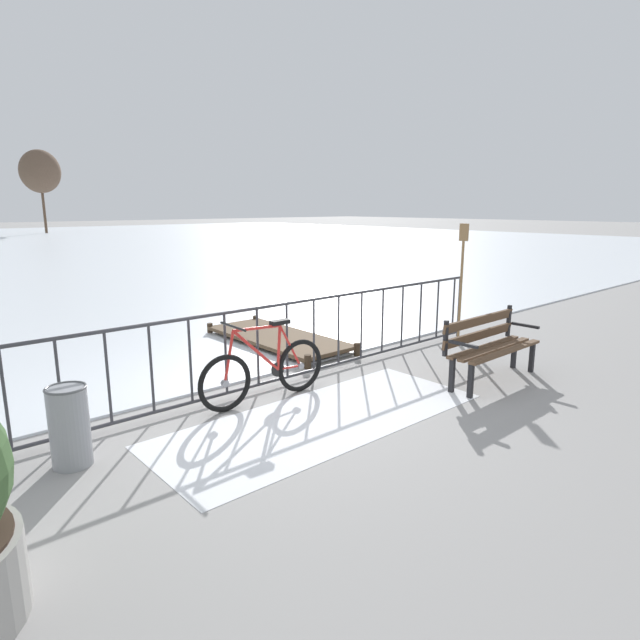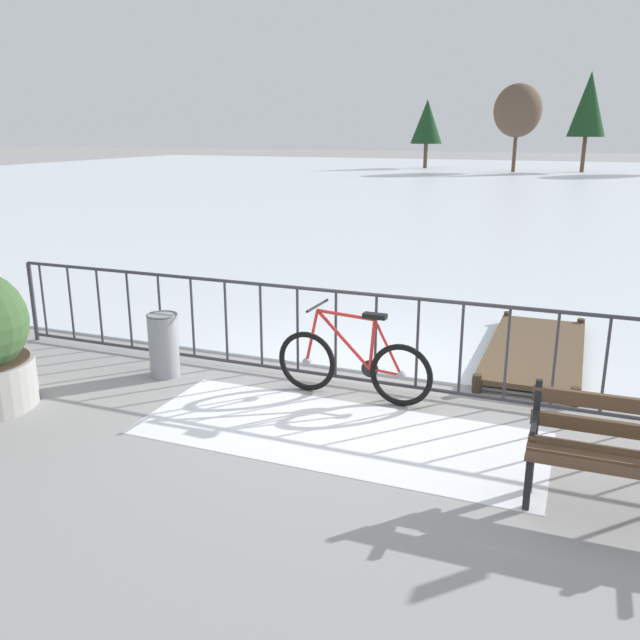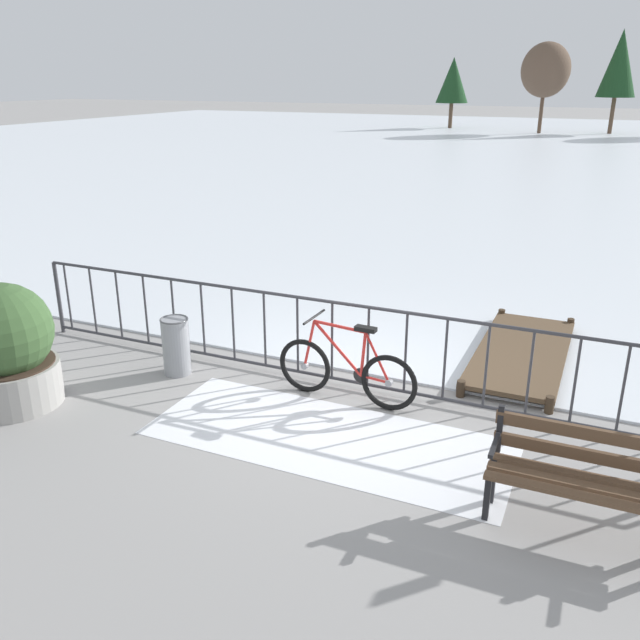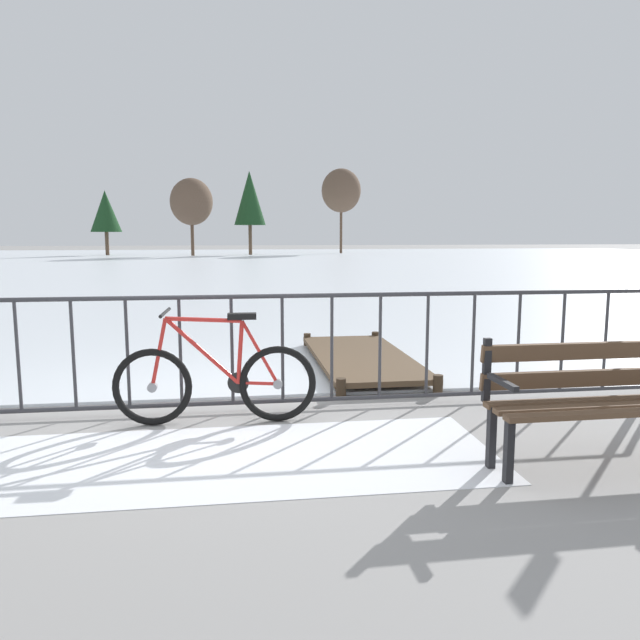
{
  "view_description": "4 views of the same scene",
  "coord_description": "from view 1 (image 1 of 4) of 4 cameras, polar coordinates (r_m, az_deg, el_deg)",
  "views": [
    {
      "loc": [
        -3.33,
        -5.2,
        2.26
      ],
      "look_at": [
        1.01,
        -0.27,
        0.84
      ],
      "focal_mm": 29.62,
      "sensor_mm": 36.0,
      "label": 1
    },
    {
      "loc": [
        2.18,
        -6.53,
        2.73
      ],
      "look_at": [
        -0.14,
        -0.69,
        0.92
      ],
      "focal_mm": 37.48,
      "sensor_mm": 36.0,
      "label": 2
    },
    {
      "loc": [
        2.62,
        -6.73,
        3.53
      ],
      "look_at": [
        -0.28,
        -0.23,
        0.9
      ],
      "focal_mm": 37.27,
      "sensor_mm": 36.0,
      "label": 3
    },
    {
      "loc": [
        0.25,
        -5.44,
        1.61
      ],
      "look_at": [
        1.07,
        0.33,
        0.78
      ],
      "focal_mm": 34.23,
      "sensor_mm": 36.0,
      "label": 4
    }
  ],
  "objects": [
    {
      "name": "bicycle_near_railing",
      "position": [
        6.24,
        -5.99,
        -5.48
      ],
      "size": [
        1.71,
        0.52,
        0.97
      ],
      "color": "black",
      "rests_on": "ground"
    },
    {
      "name": "tree_far_west",
      "position": [
        50.33,
        -28.0,
        13.97
      ],
      "size": [
        3.15,
        3.15,
        6.75
      ],
      "color": "brown",
      "rests_on": "ground"
    },
    {
      "name": "railing_fence",
      "position": [
        6.4,
        -8.42,
        -3.29
      ],
      "size": [
        9.06,
        0.06,
        1.07
      ],
      "color": "#38383D",
      "rests_on": "ground"
    },
    {
      "name": "park_bench",
      "position": [
        7.25,
        17.77,
        -2.31
      ],
      "size": [
        1.6,
        0.5,
        0.89
      ],
      "color": "brown",
      "rests_on": "ground"
    },
    {
      "name": "oar_upright",
      "position": [
        9.02,
        15.04,
        4.67
      ],
      "size": [
        0.04,
        0.16,
        1.98
      ],
      "color": "#937047",
      "rests_on": "ground"
    },
    {
      "name": "trash_bin",
      "position": [
        5.2,
        -25.45,
        -10.27
      ],
      "size": [
        0.35,
        0.35,
        0.73
      ],
      "color": "gray",
      "rests_on": "ground"
    },
    {
      "name": "wooden_dock",
      "position": [
        8.82,
        -4.59,
        -1.85
      ],
      "size": [
        1.1,
        2.83,
        0.2
      ],
      "color": "brown",
      "rests_on": "ground"
    },
    {
      "name": "ground_plane",
      "position": [
        6.57,
        -8.27,
        -8.0
      ],
      "size": [
        160.0,
        160.0,
        0.0
      ],
      "primitive_type": "plane",
      "color": "gray"
    },
    {
      "name": "snow_patch",
      "position": [
        5.81,
        0.37,
        -10.59
      ],
      "size": [
        3.77,
        1.48,
        0.01
      ],
      "primitive_type": "cube",
      "color": "white",
      "rests_on": "ground"
    }
  ]
}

